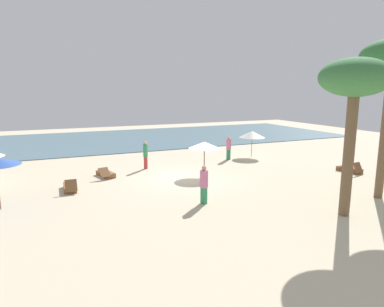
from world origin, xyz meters
TOP-DOWN VIEW (x-y plane):
  - ground_plane at (0.00, 0.00)m, footprint 60.00×60.00m
  - ocean_water at (0.00, 17.00)m, footprint 48.00×16.00m
  - umbrella_1 at (1.44, 0.06)m, footprint 1.90×1.90m
  - umbrella_2 at (7.32, 3.81)m, footprint 1.96×1.96m
  - lounger_0 at (10.15, -3.00)m, footprint 0.81×1.70m
  - lounger_1 at (-6.29, -0.07)m, footprint 0.64×1.70m
  - lounger_2 at (-4.12, 2.05)m, footprint 1.01×1.80m
  - person_0 at (5.12, 3.55)m, footprint 0.50×0.50m
  - person_1 at (-1.34, 3.12)m, footprint 0.36×0.36m
  - person_3 at (-0.87, -4.68)m, footprint 0.52×0.52m
  - palm_3 at (3.81, -8.32)m, footprint 2.75×2.75m

SIDE VIEW (x-z plane):
  - ground_plane at x=0.00m, z-range 0.00..0.00m
  - ocean_water at x=0.00m, z-range 0.00..0.06m
  - lounger_2 at x=-4.12m, z-range -0.16..0.50m
  - lounger_1 at x=-6.29m, z-range -0.18..0.51m
  - lounger_0 at x=10.15m, z-range -0.19..0.55m
  - person_3 at x=-0.87m, z-range 0.00..1.76m
  - person_0 at x=5.12m, z-range 0.00..1.77m
  - person_1 at x=-1.34m, z-range 0.03..1.86m
  - umbrella_2 at x=7.32m, z-range 0.74..2.72m
  - umbrella_1 at x=1.44m, z-range 0.82..2.86m
  - palm_3 at x=3.81m, z-range 2.18..8.51m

